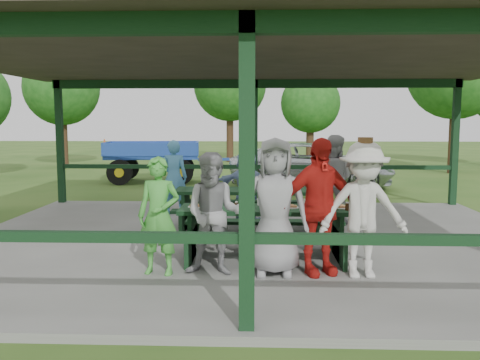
{
  "coord_description": "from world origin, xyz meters",
  "views": [
    {
      "loc": [
        0.12,
        -8.55,
        2.11
      ],
      "look_at": [
        -0.2,
        -0.3,
        1.15
      ],
      "focal_mm": 38.0,
      "sensor_mm": 36.0,
      "label": 1
    }
  ],
  "objects_px": {
    "contestant_green": "(159,216)",
    "spectator_lblue": "(247,184)",
    "spectator_blue": "(174,177)",
    "farm_trailer": "(153,161)",
    "picnic_table_near": "(265,226)",
    "contestant_grey_mid": "(275,207)",
    "contestant_grey_left": "(214,214)",
    "picnic_table_far": "(251,204)",
    "contestant_red": "(318,207)",
    "spectator_grey": "(333,179)",
    "pickup_truck": "(311,165)",
    "contestant_white_fedora": "(363,210)"
  },
  "relations": [
    {
      "from": "contestant_grey_left",
      "to": "spectator_blue",
      "type": "bearing_deg",
      "value": 110.73
    },
    {
      "from": "picnic_table_near",
      "to": "contestant_white_fedora",
      "type": "relative_size",
      "value": 1.38
    },
    {
      "from": "spectator_lblue",
      "to": "pickup_truck",
      "type": "relative_size",
      "value": 0.29
    },
    {
      "from": "contestant_red",
      "to": "farm_trailer",
      "type": "xyz_separation_m",
      "value": [
        -4.48,
        10.89,
        -0.25
      ]
    },
    {
      "from": "contestant_white_fedora",
      "to": "contestant_green",
      "type": "bearing_deg",
      "value": 176.71
    },
    {
      "from": "picnic_table_near",
      "to": "pickup_truck",
      "type": "xyz_separation_m",
      "value": [
        1.56,
        8.73,
        0.14
      ]
    },
    {
      "from": "picnic_table_near",
      "to": "contestant_red",
      "type": "xyz_separation_m",
      "value": [
        0.69,
        -0.77,
        0.43
      ]
    },
    {
      "from": "picnic_table_near",
      "to": "spectator_blue",
      "type": "bearing_deg",
      "value": 119.09
    },
    {
      "from": "contestant_red",
      "to": "spectator_lblue",
      "type": "distance_m",
      "value": 3.77
    },
    {
      "from": "picnic_table_far",
      "to": "spectator_blue",
      "type": "bearing_deg",
      "value": 138.82
    },
    {
      "from": "contestant_green",
      "to": "farm_trailer",
      "type": "height_order",
      "value": "contestant_green"
    },
    {
      "from": "picnic_table_far",
      "to": "contestant_grey_mid",
      "type": "relative_size",
      "value": 1.55
    },
    {
      "from": "picnic_table_far",
      "to": "contestant_grey_left",
      "type": "xyz_separation_m",
      "value": [
        -0.43,
        -2.85,
        0.33
      ]
    },
    {
      "from": "spectator_blue",
      "to": "farm_trailer",
      "type": "bearing_deg",
      "value": -80.22
    },
    {
      "from": "contestant_red",
      "to": "spectator_lblue",
      "type": "xyz_separation_m",
      "value": [
        -1.03,
        3.63,
        -0.17
      ]
    },
    {
      "from": "contestant_white_fedora",
      "to": "spectator_grey",
      "type": "bearing_deg",
      "value": 85.35
    },
    {
      "from": "contestant_green",
      "to": "contestant_grey_mid",
      "type": "xyz_separation_m",
      "value": [
        1.52,
        0.04,
        0.12
      ]
    },
    {
      "from": "picnic_table_far",
      "to": "contestant_green",
      "type": "xyz_separation_m",
      "value": [
        -1.16,
        -2.85,
        0.3
      ]
    },
    {
      "from": "contestant_red",
      "to": "contestant_green",
      "type": "bearing_deg",
      "value": 162.37
    },
    {
      "from": "picnic_table_near",
      "to": "contestant_grey_mid",
      "type": "height_order",
      "value": "contestant_grey_mid"
    },
    {
      "from": "spectator_blue",
      "to": "spectator_grey",
      "type": "xyz_separation_m",
      "value": [
        3.32,
        -0.71,
        0.07
      ]
    },
    {
      "from": "contestant_grey_mid",
      "to": "contestant_red",
      "type": "relative_size",
      "value": 1.0
    },
    {
      "from": "contestant_green",
      "to": "spectator_blue",
      "type": "distance_m",
      "value": 4.36
    },
    {
      "from": "contestant_white_fedora",
      "to": "spectator_lblue",
      "type": "relative_size",
      "value": 1.23
    },
    {
      "from": "picnic_table_near",
      "to": "spectator_blue",
      "type": "height_order",
      "value": "spectator_blue"
    },
    {
      "from": "picnic_table_near",
      "to": "contestant_grey_left",
      "type": "relative_size",
      "value": 1.55
    },
    {
      "from": "contestant_green",
      "to": "pickup_truck",
      "type": "xyz_separation_m",
      "value": [
        2.96,
        9.58,
        -0.16
      ]
    },
    {
      "from": "contestant_grey_left",
      "to": "spectator_lblue",
      "type": "distance_m",
      "value": 3.72
    },
    {
      "from": "picnic_table_near",
      "to": "picnic_table_far",
      "type": "height_order",
      "value": "same"
    },
    {
      "from": "picnic_table_far",
      "to": "contestant_grey_mid",
      "type": "distance_m",
      "value": 2.86
    },
    {
      "from": "picnic_table_near",
      "to": "contestant_grey_left",
      "type": "height_order",
      "value": "contestant_grey_left"
    },
    {
      "from": "contestant_grey_left",
      "to": "contestant_grey_mid",
      "type": "relative_size",
      "value": 0.9
    },
    {
      "from": "pickup_truck",
      "to": "picnic_table_near",
      "type": "bearing_deg",
      "value": 172.22
    },
    {
      "from": "contestant_grey_mid",
      "to": "spectator_blue",
      "type": "height_order",
      "value": "contestant_grey_mid"
    },
    {
      "from": "contestant_green",
      "to": "spectator_grey",
      "type": "bearing_deg",
      "value": 61.21
    },
    {
      "from": "pickup_truck",
      "to": "farm_trailer",
      "type": "relative_size",
      "value": 1.19
    },
    {
      "from": "spectator_lblue",
      "to": "contestant_grey_mid",
      "type": "bearing_deg",
      "value": 112.68
    },
    {
      "from": "contestant_green",
      "to": "spectator_lblue",
      "type": "height_order",
      "value": "contestant_green"
    },
    {
      "from": "farm_trailer",
      "to": "contestant_red",
      "type": "bearing_deg",
      "value": -73.87
    },
    {
      "from": "farm_trailer",
      "to": "contestant_green",
      "type": "bearing_deg",
      "value": -83.94
    },
    {
      "from": "picnic_table_near",
      "to": "spectator_lblue",
      "type": "distance_m",
      "value": 2.89
    },
    {
      "from": "contestant_red",
      "to": "spectator_grey",
      "type": "xyz_separation_m",
      "value": [
        0.69,
        3.54,
        -0.03
      ]
    },
    {
      "from": "contestant_grey_left",
      "to": "spectator_lblue",
      "type": "xyz_separation_m",
      "value": [
        0.33,
        3.7,
        -0.07
      ]
    },
    {
      "from": "picnic_table_near",
      "to": "contestant_grey_mid",
      "type": "relative_size",
      "value": 1.39
    },
    {
      "from": "picnic_table_far",
      "to": "farm_trailer",
      "type": "relative_size",
      "value": 0.64
    },
    {
      "from": "contestant_grey_left",
      "to": "farm_trailer",
      "type": "relative_size",
      "value": 0.37
    },
    {
      "from": "contestant_grey_mid",
      "to": "contestant_white_fedora",
      "type": "height_order",
      "value": "contestant_white_fedora"
    },
    {
      "from": "contestant_grey_left",
      "to": "contestant_red",
      "type": "relative_size",
      "value": 0.9
    },
    {
      "from": "picnic_table_far",
      "to": "contestant_grey_mid",
      "type": "bearing_deg",
      "value": -82.68
    },
    {
      "from": "contestant_green",
      "to": "contestant_red",
      "type": "relative_size",
      "value": 0.86
    }
  ]
}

